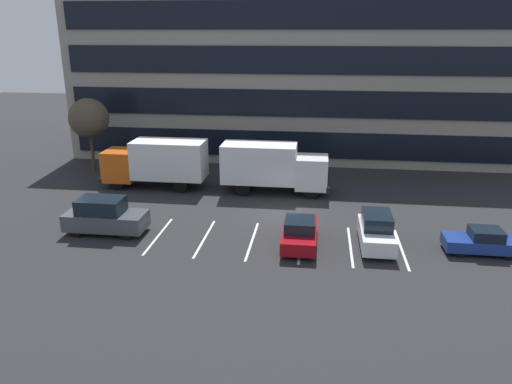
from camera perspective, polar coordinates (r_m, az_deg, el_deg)
ground_plane at (r=31.98m, az=3.08°, el=-2.73°), size 120.00×120.00×0.00m
office_building at (r=47.95m, az=4.97°, el=13.17°), size 41.71×11.36×14.40m
lot_markings at (r=28.01m, az=2.38°, el=-5.88°), size 14.14×5.40×0.01m
box_truck_orange at (r=37.81m, az=-11.58°, el=3.56°), size 7.93×2.63×3.68m
box_truck_white at (r=35.83m, az=1.97°, el=3.10°), size 7.91×2.62×3.67m
suv_charcoal at (r=30.25m, az=-17.34°, el=-2.73°), size 4.77×2.02×2.15m
sedan_navy at (r=29.15m, az=25.02°, el=-5.29°), size 3.91×1.64×1.40m
suv_white at (r=27.96m, az=13.95°, el=-4.45°), size 1.78×4.21×1.90m
sedan_maroon at (r=27.44m, az=5.15°, el=-4.75°), size 1.89×4.51×1.61m
bare_tree at (r=43.44m, az=-19.04°, el=8.18°), size 3.32×3.32×6.23m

